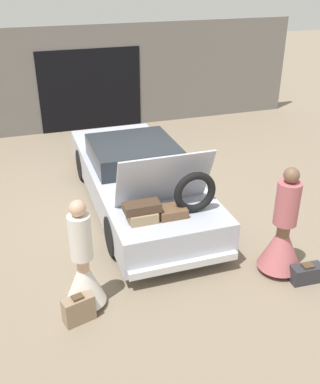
% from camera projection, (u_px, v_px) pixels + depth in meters
% --- Properties ---
extents(ground_plane, '(40.00, 40.00, 0.00)m').
position_uv_depth(ground_plane, '(139.00, 204.00, 8.84)').
color(ground_plane, '#7F705B').
extents(garage_wall_back, '(12.00, 0.14, 2.80)m').
position_uv_depth(garage_wall_back, '(90.00, 79.00, 12.22)').
color(garage_wall_back, slate).
rests_on(garage_wall_back, ground_plane).
extents(car, '(1.84, 4.99, 1.73)m').
position_uv_depth(car, '(138.00, 179.00, 8.57)').
color(car, '#B2B7C6').
rests_on(car, ground_plane).
extents(person_left, '(0.57, 0.57, 1.65)m').
position_uv_depth(person_left, '(83.00, 270.00, 6.00)').
color(person_left, tan).
rests_on(person_left, ground_plane).
extents(person_right, '(0.66, 0.66, 1.73)m').
position_uv_depth(person_right, '(283.00, 236.00, 6.69)').
color(person_right, brown).
rests_on(person_right, ground_plane).
extents(suitcase_beside_left_person, '(0.45, 0.29, 0.41)m').
position_uv_depth(suitcase_beside_left_person, '(79.00, 309.00, 5.90)').
color(suitcase_beside_left_person, '#8C7259').
rests_on(suitcase_beside_left_person, ground_plane).
extents(suitcase_beside_right_person, '(0.48, 0.24, 0.30)m').
position_uv_depth(suitcase_beside_right_person, '(306.00, 274.00, 6.66)').
color(suitcase_beside_right_person, '#2D2D33').
rests_on(suitcase_beside_right_person, ground_plane).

